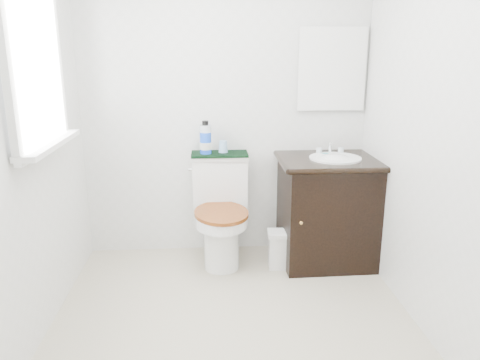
{
  "coord_description": "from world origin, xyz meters",
  "views": [
    {
      "loc": [
        -0.13,
        -2.42,
        1.6
      ],
      "look_at": [
        0.08,
        0.75,
        0.71
      ],
      "focal_mm": 35.0,
      "sensor_mm": 36.0,
      "label": 1
    }
  ],
  "objects": [
    {
      "name": "wall_back",
      "position": [
        0.0,
        1.2,
        1.2
      ],
      "size": [
        2.4,
        0.0,
        2.4
      ],
      "primitive_type": "plane",
      "rotation": [
        1.57,
        0.0,
        0.0
      ],
      "color": "silver",
      "rests_on": "ground"
    },
    {
      "name": "wall_left",
      "position": [
        -1.1,
        0.0,
        1.2
      ],
      "size": [
        0.0,
        2.4,
        2.4
      ],
      "primitive_type": "plane",
      "rotation": [
        1.57,
        0.0,
        1.57
      ],
      "color": "silver",
      "rests_on": "ground"
    },
    {
      "name": "towel",
      "position": [
        -0.05,
        1.09,
        0.82
      ],
      "size": [
        0.43,
        0.22,
        0.02
      ],
      "primitive_type": "cube",
      "color": "black",
      "rests_on": "toilet"
    },
    {
      "name": "window",
      "position": [
        -1.07,
        0.25,
        1.55
      ],
      "size": [
        0.02,
        0.7,
        0.9
      ],
      "primitive_type": "cube",
      "color": "white",
      "rests_on": "wall_left"
    },
    {
      "name": "mouthwash_bottle",
      "position": [
        -0.16,
        1.08,
        0.95
      ],
      "size": [
        0.09,
        0.09,
        0.25
      ],
      "color": "blue",
      "rests_on": "towel"
    },
    {
      "name": "trash_bin",
      "position": [
        0.4,
        0.8,
        0.15
      ],
      "size": [
        0.21,
        0.17,
        0.29
      ],
      "color": "white",
      "rests_on": "floor"
    },
    {
      "name": "cup",
      "position": [
        -0.02,
        1.11,
        0.88
      ],
      "size": [
        0.07,
        0.07,
        0.09
      ],
      "primitive_type": "cone",
      "color": "#82ACD5",
      "rests_on": "towel"
    },
    {
      "name": "soap_bar",
      "position": [
        0.75,
        1.01,
        0.83
      ],
      "size": [
        0.07,
        0.04,
        0.02
      ],
      "primitive_type": "ellipsoid",
      "color": "#186D74",
      "rests_on": "vanity"
    },
    {
      "name": "wall_front",
      "position": [
        0.0,
        -1.2,
        1.2
      ],
      "size": [
        2.4,
        0.0,
        2.4
      ],
      "primitive_type": "plane",
      "rotation": [
        -1.57,
        0.0,
        0.0
      ],
      "color": "silver",
      "rests_on": "ground"
    },
    {
      "name": "toilet",
      "position": [
        -0.05,
        0.97,
        0.36
      ],
      "size": [
        0.44,
        0.65,
        0.81
      ],
      "color": "white",
      "rests_on": "floor"
    },
    {
      "name": "floor",
      "position": [
        0.0,
        0.0,
        0.0
      ],
      "size": [
        2.4,
        2.4,
        0.0
      ],
      "primitive_type": "plane",
      "color": "beige",
      "rests_on": "ground"
    },
    {
      "name": "mirror",
      "position": [
        0.82,
        1.18,
        1.45
      ],
      "size": [
        0.5,
        0.02,
        0.6
      ],
      "primitive_type": "cube",
      "color": "silver",
      "rests_on": "wall_back"
    },
    {
      "name": "wall_right",
      "position": [
        1.1,
        0.0,
        1.2
      ],
      "size": [
        0.0,
        2.4,
        2.4
      ],
      "primitive_type": "plane",
      "rotation": [
        1.57,
        0.0,
        -1.57
      ],
      "color": "silver",
      "rests_on": "ground"
    },
    {
      "name": "vanity",
      "position": [
        0.77,
        0.9,
        0.43
      ],
      "size": [
        0.74,
        0.64,
        0.92
      ],
      "color": "black",
      "rests_on": "floor"
    }
  ]
}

